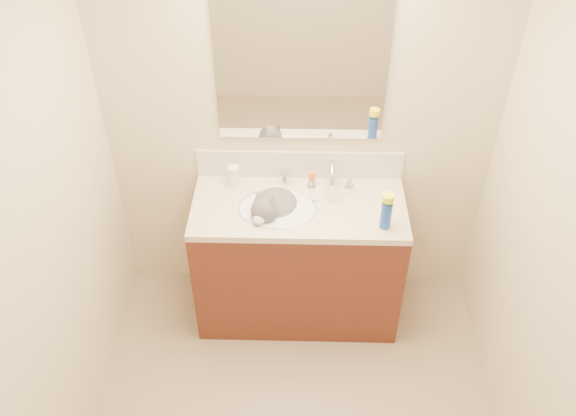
# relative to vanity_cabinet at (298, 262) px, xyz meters

# --- Properties ---
(room_shell) EXTENTS (2.24, 2.54, 2.52)m
(room_shell) POSITION_rel_vanity_cabinet_xyz_m (0.00, -0.97, 1.08)
(room_shell) COLOR beige
(room_shell) RESTS_ON ground
(vanity_cabinet) EXTENTS (1.20, 0.55, 0.82)m
(vanity_cabinet) POSITION_rel_vanity_cabinet_xyz_m (0.00, 0.00, 0.00)
(vanity_cabinet) COLOR #4E2014
(vanity_cabinet) RESTS_ON ground
(counter_slab) EXTENTS (1.20, 0.55, 0.04)m
(counter_slab) POSITION_rel_vanity_cabinet_xyz_m (0.00, 0.00, 0.43)
(counter_slab) COLOR beige
(counter_slab) RESTS_ON vanity_cabinet
(basin) EXTENTS (0.45, 0.36, 0.14)m
(basin) POSITION_rel_vanity_cabinet_xyz_m (-0.12, -0.03, 0.38)
(basin) COLOR white
(basin) RESTS_ON vanity_cabinet
(faucet) EXTENTS (0.28, 0.20, 0.21)m
(faucet) POSITION_rel_vanity_cabinet_xyz_m (0.18, 0.14, 0.54)
(faucet) COLOR silver
(faucet) RESTS_ON counter_slab
(cat) EXTENTS (0.38, 0.42, 0.31)m
(cat) POSITION_rel_vanity_cabinet_xyz_m (-0.14, -0.01, 0.42)
(cat) COLOR #535053
(cat) RESTS_ON basin
(backsplash) EXTENTS (1.20, 0.02, 0.18)m
(backsplash) POSITION_rel_vanity_cabinet_xyz_m (0.00, 0.26, 0.54)
(backsplash) COLOR silver
(backsplash) RESTS_ON counter_slab
(mirror) EXTENTS (0.90, 0.02, 0.80)m
(mirror) POSITION_rel_vanity_cabinet_xyz_m (0.00, 0.26, 1.13)
(mirror) COLOR white
(mirror) RESTS_ON room_shell
(pill_bottle) EXTENTS (0.07, 0.07, 0.12)m
(pill_bottle) POSITION_rel_vanity_cabinet_xyz_m (-0.38, 0.18, 0.51)
(pill_bottle) COLOR white
(pill_bottle) RESTS_ON counter_slab
(pill_label) EXTENTS (0.07, 0.07, 0.04)m
(pill_label) POSITION_rel_vanity_cabinet_xyz_m (-0.38, 0.18, 0.49)
(pill_label) COLOR #CE5122
(pill_label) RESTS_ON pill_bottle
(silver_jar) EXTENTS (0.07, 0.07, 0.06)m
(silver_jar) POSITION_rel_vanity_cabinet_xyz_m (-0.08, 0.20, 0.48)
(silver_jar) COLOR #B7B7BC
(silver_jar) RESTS_ON counter_slab
(amber_bottle) EXTENTS (0.05, 0.05, 0.09)m
(amber_bottle) POSITION_rel_vanity_cabinet_xyz_m (0.07, 0.18, 0.50)
(amber_bottle) COLOR #D25F18
(amber_bottle) RESTS_ON counter_slab
(toothbrush) EXTENTS (0.07, 0.13, 0.01)m
(toothbrush) POSITION_rel_vanity_cabinet_xyz_m (0.09, 0.03, 0.45)
(toothbrush) COLOR white
(toothbrush) RESTS_ON counter_slab
(toothbrush_head) EXTENTS (0.03, 0.04, 0.02)m
(toothbrush_head) POSITION_rel_vanity_cabinet_xyz_m (0.09, 0.03, 0.46)
(toothbrush_head) COLOR #6E9BEA
(toothbrush_head) RESTS_ON counter_slab
(spray_can) EXTENTS (0.07, 0.07, 0.16)m
(spray_can) POSITION_rel_vanity_cabinet_xyz_m (0.46, -0.17, 0.53)
(spray_can) COLOR #1942B3
(spray_can) RESTS_ON counter_slab
(spray_cap) EXTENTS (0.08, 0.08, 0.04)m
(spray_cap) POSITION_rel_vanity_cabinet_xyz_m (0.46, -0.17, 0.65)
(spray_cap) COLOR #FBFF1A
(spray_cap) RESTS_ON spray_can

